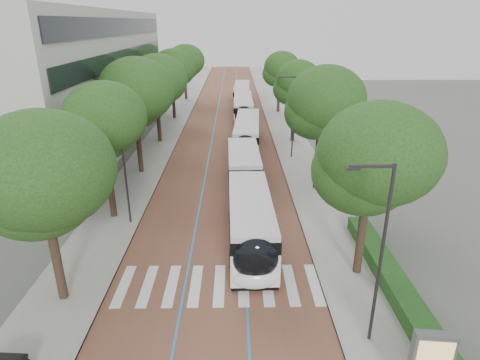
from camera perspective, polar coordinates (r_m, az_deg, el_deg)
The scene contains 20 objects.
ground at distance 20.95m, azimuth -3.61°, elevation -16.33°, with size 160.00×160.00×0.00m, color #51544C.
road at distance 57.95m, azimuth -1.84°, elevation 8.77°, with size 11.00×140.00×0.02m, color brown.
sidewalk_left at distance 58.56m, azimuth -9.29°, elevation 8.69°, with size 4.00×140.00×0.12m, color gray.
sidewalk_right at distance 58.29m, azimuth 5.63°, elevation 8.81°, with size 4.00×140.00×0.12m, color gray.
kerb_left at distance 58.31m, azimuth -7.42°, elevation 8.74°, with size 0.20×140.00×0.14m, color gray.
kerb_right at distance 58.11m, azimuth 3.75°, elevation 8.83°, with size 0.20×140.00×0.14m, color gray.
zebra_crossing at distance 21.72m, azimuth -2.94°, elevation -14.66°, with size 10.55×3.60×0.01m.
lane_line_left at distance 58.00m, azimuth -3.44°, elevation 8.77°, with size 0.12×126.00×0.01m, color #2572BB.
lane_line_right at distance 57.95m, azimuth -0.24°, elevation 8.80°, with size 0.12×126.00×0.01m, color #2572BB.
office_building at distance 49.35m, azimuth -26.05°, elevation 12.67°, with size 18.11×40.00×14.00m.
hedge at distance 22.13m, azimuth 21.40°, elevation -14.01°, with size 1.20×14.00×0.80m, color #184216.
streetlight_near at distance 16.68m, azimuth 19.10°, elevation -8.55°, with size 1.82×0.20×8.00m.
streetlight_far at distance 39.73m, azimuth 7.39°, elevation 9.74°, with size 1.82×0.20×8.00m.
lamp_post_left at distance 26.97m, azimuth -16.11°, elevation 1.81°, with size 0.14×0.14×8.00m, color #2B2C2E.
trees_left at distance 44.26m, azimuth -12.24°, elevation 12.79°, with size 6.45×61.29×9.66m.
trees_right at distance 36.66m, azimuth 9.86°, elevation 11.23°, with size 5.96×47.58×9.37m.
lead_bus at distance 27.68m, azimuth 1.01°, elevation -2.35°, with size 2.88×18.44×3.20m.
bus_queued_0 at distance 42.76m, azimuth 1.01°, elevation 6.36°, with size 3.24×12.52×3.20m.
bus_queued_1 at distance 55.93m, azimuth 0.46°, elevation 10.01°, with size 2.62×12.42×3.20m.
bus_queued_2 at distance 67.69m, azimuth 0.27°, elevation 12.04°, with size 3.00×12.49×3.20m.
Camera 1 is at (1.03, -16.50, 12.86)m, focal length 30.00 mm.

